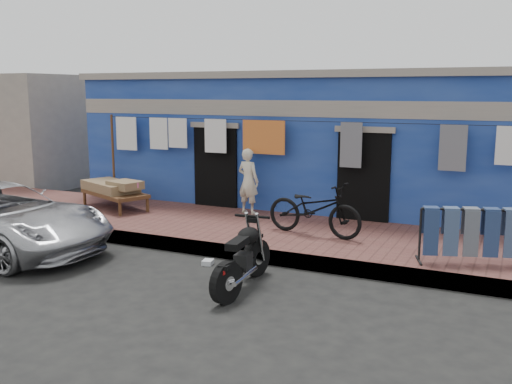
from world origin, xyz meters
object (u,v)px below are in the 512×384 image
at_px(seated_person, 248,181).
at_px(motorcycle, 242,255).
at_px(bicycle, 314,203).
at_px(jeans_rack, 480,235).
at_px(charpoy, 115,194).

distance_m(seated_person, motorcycle, 4.23).
distance_m(bicycle, motorcycle, 2.64).
distance_m(motorcycle, jeans_rack, 3.73).
bearing_deg(charpoy, bicycle, -4.59).
bearing_deg(charpoy, motorcycle, -32.17).
bearing_deg(bicycle, seated_person, 66.41).
bearing_deg(seated_person, motorcycle, 126.29).
xyz_separation_m(seated_person, charpoy, (-3.04, -0.80, -0.40)).
relative_size(bicycle, motorcycle, 1.15).
bearing_deg(motorcycle, jeans_rack, 26.33).
bearing_deg(seated_person, bicycle, 160.01).
bearing_deg(seated_person, jeans_rack, 171.25).
height_order(seated_person, bicycle, seated_person).
distance_m(seated_person, jeans_rack, 5.23).
height_order(seated_person, motorcycle, seated_person).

